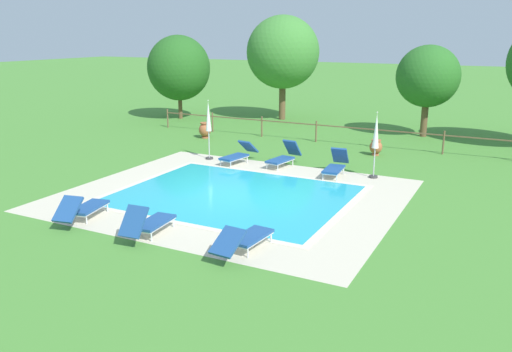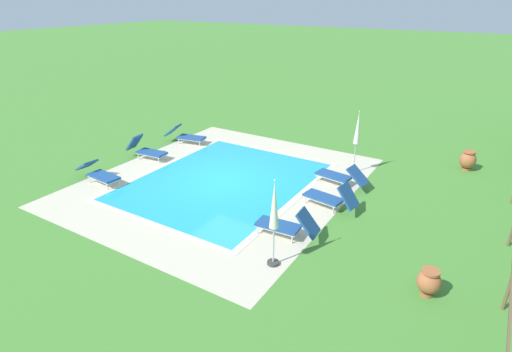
{
  "view_description": "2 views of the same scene",
  "coord_description": "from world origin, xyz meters",
  "px_view_note": "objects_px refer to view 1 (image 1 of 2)",
  "views": [
    {
      "loc": [
        8.14,
        -14.3,
        5.18
      ],
      "look_at": [
        0.59,
        0.5,
        0.6
      ],
      "focal_mm": 36.39,
      "sensor_mm": 36.0,
      "label": 1
    },
    {
      "loc": [
        11.34,
        8.44,
        6.49
      ],
      "look_at": [
        1.16,
        2.18,
        1.15
      ],
      "focal_mm": 28.43,
      "sensor_mm": 36.0,
      "label": 2
    }
  ],
  "objects_px": {
    "patio_umbrella_closed_row_west": "(208,121)",
    "terracotta_urn_near_fence": "(376,147)",
    "sun_lounger_south_near_corner": "(284,157)",
    "tree_east_mid": "(179,68)",
    "sun_lounger_north_near_steps": "(238,154)",
    "patio_umbrella_closed_row_mid_east": "(376,136)",
    "sun_lounger_south_mid": "(245,238)",
    "sun_lounger_north_mid": "(149,222)",
    "sun_lounger_north_end": "(83,208)",
    "sun_lounger_north_far": "(336,165)",
    "tree_far_west": "(283,52)",
    "tree_centre": "(428,77)",
    "terracotta_urn_by_tree": "(205,130)"
  },
  "relations": [
    {
      "from": "sun_lounger_north_far",
      "to": "tree_east_mid",
      "type": "bearing_deg",
      "value": 146.69
    },
    {
      "from": "sun_lounger_north_near_steps",
      "to": "sun_lounger_north_mid",
      "type": "height_order",
      "value": "sun_lounger_north_mid"
    },
    {
      "from": "sun_lounger_south_near_corner",
      "to": "tree_far_west",
      "type": "distance_m",
      "value": 12.43
    },
    {
      "from": "tree_east_mid",
      "to": "terracotta_urn_by_tree",
      "type": "bearing_deg",
      "value": -44.35
    },
    {
      "from": "sun_lounger_south_mid",
      "to": "patio_umbrella_closed_row_west",
      "type": "bearing_deg",
      "value": 127.01
    },
    {
      "from": "sun_lounger_north_near_steps",
      "to": "sun_lounger_south_mid",
      "type": "relative_size",
      "value": 0.98
    },
    {
      "from": "sun_lounger_north_mid",
      "to": "sun_lounger_north_end",
      "type": "distance_m",
      "value": 2.44
    },
    {
      "from": "sun_lounger_south_mid",
      "to": "tree_east_mid",
      "type": "bearing_deg",
      "value": 129.22
    },
    {
      "from": "terracotta_urn_near_fence",
      "to": "tree_far_west",
      "type": "distance_m",
      "value": 11.2
    },
    {
      "from": "terracotta_urn_by_tree",
      "to": "tree_centre",
      "type": "relative_size",
      "value": 0.17
    },
    {
      "from": "sun_lounger_north_near_steps",
      "to": "patio_umbrella_closed_row_mid_east",
      "type": "relative_size",
      "value": 0.83
    },
    {
      "from": "patio_umbrella_closed_row_mid_east",
      "to": "terracotta_urn_by_tree",
      "type": "relative_size",
      "value": 3.06
    },
    {
      "from": "patio_umbrella_closed_row_west",
      "to": "sun_lounger_north_near_steps",
      "type": "bearing_deg",
      "value": -1.21
    },
    {
      "from": "sun_lounger_south_near_corner",
      "to": "tree_east_mid",
      "type": "height_order",
      "value": "tree_east_mid"
    },
    {
      "from": "patio_umbrella_closed_row_west",
      "to": "patio_umbrella_closed_row_mid_east",
      "type": "distance_m",
      "value": 7.0
    },
    {
      "from": "terracotta_urn_near_fence",
      "to": "tree_far_west",
      "type": "bearing_deg",
      "value": 137.12
    },
    {
      "from": "sun_lounger_north_near_steps",
      "to": "terracotta_urn_near_fence",
      "type": "xyz_separation_m",
      "value": [
        4.7,
        3.97,
        0.0
      ]
    },
    {
      "from": "tree_far_west",
      "to": "sun_lounger_north_mid",
      "type": "bearing_deg",
      "value": -75.88
    },
    {
      "from": "sun_lounger_north_far",
      "to": "sun_lounger_north_end",
      "type": "height_order",
      "value": "sun_lounger_north_far"
    },
    {
      "from": "patio_umbrella_closed_row_mid_east",
      "to": "tree_far_west",
      "type": "distance_m",
      "value": 14.1
    },
    {
      "from": "sun_lounger_north_near_steps",
      "to": "tree_east_mid",
      "type": "xyz_separation_m",
      "value": [
        -8.88,
        8.55,
        2.75
      ]
    },
    {
      "from": "tree_far_west",
      "to": "sun_lounger_north_end",
      "type": "bearing_deg",
      "value": -82.81
    },
    {
      "from": "sun_lounger_south_mid",
      "to": "patio_umbrella_closed_row_mid_east",
      "type": "relative_size",
      "value": 0.85
    },
    {
      "from": "sun_lounger_north_end",
      "to": "sun_lounger_south_near_corner",
      "type": "bearing_deg",
      "value": 73.22
    },
    {
      "from": "sun_lounger_south_mid",
      "to": "terracotta_urn_near_fence",
      "type": "bearing_deg",
      "value": 89.15
    },
    {
      "from": "sun_lounger_south_near_corner",
      "to": "patio_umbrella_closed_row_mid_east",
      "type": "distance_m",
      "value": 3.87
    },
    {
      "from": "sun_lounger_north_near_steps",
      "to": "tree_far_west",
      "type": "bearing_deg",
      "value": 105.3
    },
    {
      "from": "sun_lounger_south_near_corner",
      "to": "sun_lounger_south_mid",
      "type": "distance_m",
      "value": 8.65
    },
    {
      "from": "sun_lounger_north_far",
      "to": "sun_lounger_north_end",
      "type": "distance_m",
      "value": 9.3
    },
    {
      "from": "sun_lounger_south_mid",
      "to": "terracotta_urn_by_tree",
      "type": "relative_size",
      "value": 2.59
    },
    {
      "from": "terracotta_urn_near_fence",
      "to": "tree_east_mid",
      "type": "relative_size",
      "value": 0.14
    },
    {
      "from": "sun_lounger_north_mid",
      "to": "tree_far_west",
      "type": "xyz_separation_m",
      "value": [
        -4.85,
        19.28,
        3.68
      ]
    },
    {
      "from": "patio_umbrella_closed_row_west",
      "to": "terracotta_urn_near_fence",
      "type": "distance_m",
      "value": 7.39
    },
    {
      "from": "sun_lounger_south_near_corner",
      "to": "sun_lounger_south_mid",
      "type": "relative_size",
      "value": 0.92
    },
    {
      "from": "sun_lounger_north_end",
      "to": "sun_lounger_south_near_corner",
      "type": "relative_size",
      "value": 1.08
    },
    {
      "from": "tree_centre",
      "to": "patio_umbrella_closed_row_mid_east",
      "type": "bearing_deg",
      "value": -91.29
    },
    {
      "from": "sun_lounger_north_near_steps",
      "to": "tree_east_mid",
      "type": "distance_m",
      "value": 12.63
    },
    {
      "from": "terracotta_urn_near_fence",
      "to": "tree_centre",
      "type": "xyz_separation_m",
      "value": [
        1.08,
        5.47,
        2.69
      ]
    },
    {
      "from": "sun_lounger_south_mid",
      "to": "tree_centre",
      "type": "height_order",
      "value": "tree_centre"
    },
    {
      "from": "tree_centre",
      "to": "tree_far_west",
      "type": "bearing_deg",
      "value": 168.93
    },
    {
      "from": "patio_umbrella_closed_row_west",
      "to": "terracotta_urn_by_tree",
      "type": "distance_m",
      "value": 4.81
    },
    {
      "from": "sun_lounger_north_end",
      "to": "terracotta_urn_near_fence",
      "type": "bearing_deg",
      "value": 65.96
    },
    {
      "from": "sun_lounger_north_near_steps",
      "to": "patio_umbrella_closed_row_west",
      "type": "bearing_deg",
      "value": 178.79
    },
    {
      "from": "sun_lounger_north_far",
      "to": "terracotta_urn_near_fence",
      "type": "relative_size",
      "value": 2.73
    },
    {
      "from": "patio_umbrella_closed_row_west",
      "to": "patio_umbrella_closed_row_mid_east",
      "type": "relative_size",
      "value": 1.02
    },
    {
      "from": "sun_lounger_south_near_corner",
      "to": "terracotta_urn_by_tree",
      "type": "bearing_deg",
      "value": 149.65
    },
    {
      "from": "sun_lounger_north_near_steps",
      "to": "tree_centre",
      "type": "bearing_deg",
      "value": 58.54
    },
    {
      "from": "sun_lounger_north_near_steps",
      "to": "terracotta_urn_near_fence",
      "type": "relative_size",
      "value": 2.93
    },
    {
      "from": "sun_lounger_north_end",
      "to": "terracotta_urn_by_tree",
      "type": "bearing_deg",
      "value": 106.19
    },
    {
      "from": "sun_lounger_south_near_corner",
      "to": "patio_umbrella_closed_row_mid_east",
      "type": "relative_size",
      "value": 0.77
    }
  ]
}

